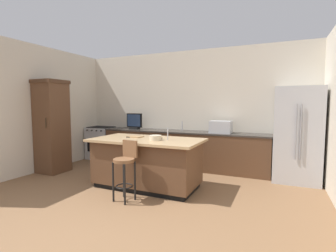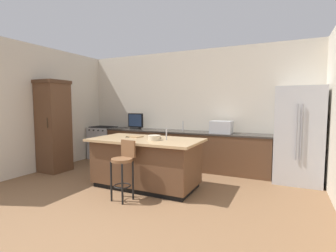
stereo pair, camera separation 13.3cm
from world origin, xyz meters
name	(u,v)px [view 1 (the left image)]	position (x,y,z in m)	size (l,w,h in m)	color
ground_plane	(72,241)	(0.00, 0.00, 0.00)	(16.18, 16.18, 0.00)	brown
wall_back	(189,109)	(0.00, 4.04, 1.45)	(6.39, 0.12, 2.90)	beige
wall_left	(38,109)	(-2.99, 2.02, 1.45)	(0.12, 4.44, 2.90)	beige
counter_back	(181,149)	(-0.07, 3.66, 0.45)	(4.16, 0.62, 0.90)	brown
kitchen_island	(147,162)	(-0.13, 2.02, 0.47)	(2.06, 1.10, 0.92)	black
refrigerator	(297,135)	(2.45, 3.58, 0.95)	(0.86, 0.82, 1.90)	#B7BABF
range_oven	(102,143)	(-2.52, 3.66, 0.46)	(0.73, 0.63, 0.92)	#B7BABF
cabinet_tower	(52,125)	(-2.64, 2.08, 1.09)	(0.61, 0.62, 2.10)	brown
microwave	(221,127)	(0.89, 3.66, 1.04)	(0.48, 0.36, 0.28)	#B7BABF
tv_monitor	(134,122)	(-1.39, 3.61, 1.10)	(0.44, 0.16, 0.42)	black
sink_faucet_back	(182,126)	(-0.09, 3.76, 1.02)	(0.02, 0.02, 0.24)	#B2B2B7
sink_faucet_island	(168,134)	(0.29, 2.02, 1.03)	(0.02, 0.02, 0.22)	#B2B2B7
bar_stool_center	(125,165)	(-0.13, 1.29, 0.58)	(0.34, 0.36, 0.97)	brown
fruit_bowl	(156,138)	(0.09, 1.93, 0.96)	(0.22, 0.22, 0.09)	beige
cell_phone	(128,137)	(-0.59, 2.09, 0.92)	(0.07, 0.15, 0.01)	black
tv_remote	(158,138)	(0.07, 2.10, 0.93)	(0.04, 0.17, 0.02)	black
cutting_board	(135,137)	(-0.46, 2.15, 0.93)	(0.29, 0.21, 0.02)	#A87F51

